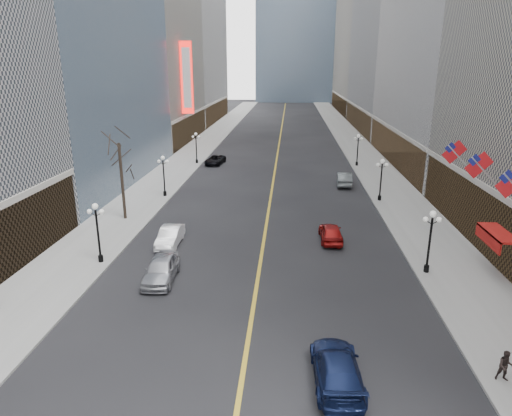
% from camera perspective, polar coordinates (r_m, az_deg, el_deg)
% --- Properties ---
extents(sidewalk_east, '(6.00, 230.00, 0.15)m').
position_cam_1_polar(sidewalk_east, '(72.55, 13.77, 5.78)').
color(sidewalk_east, gray).
rests_on(sidewalk_east, ground).
extents(sidewalk_west, '(6.00, 230.00, 0.15)m').
position_cam_1_polar(sidewalk_west, '(73.31, -8.48, 6.20)').
color(sidewalk_west, gray).
rests_on(sidewalk_west, ground).
extents(lane_line, '(0.25, 200.00, 0.02)m').
position_cam_1_polar(lane_line, '(81.41, 2.81, 7.43)').
color(lane_line, gold).
rests_on(lane_line, ground).
extents(bldg_east_c, '(26.60, 40.60, 48.80)m').
position_cam_1_polar(bldg_east_c, '(110.23, 20.38, 21.66)').
color(bldg_east_c, '#969699').
rests_on(bldg_east_c, ground).
extents(bldg_east_d, '(26.60, 46.60, 62.80)m').
position_cam_1_polar(bldg_east_d, '(152.72, 16.09, 23.21)').
color(bldg_east_d, '#9D9682').
rests_on(bldg_east_d, ground).
extents(bldg_west_c, '(26.60, 30.60, 50.80)m').
position_cam_1_polar(bldg_west_c, '(93.48, -17.18, 23.52)').
color(bldg_west_c, '#9D9682').
rests_on(bldg_west_c, ground).
extents(streetlamp_east_1, '(1.26, 0.44, 4.52)m').
position_cam_1_polar(streetlamp_east_1, '(33.63, 20.97, -3.20)').
color(streetlamp_east_1, black).
rests_on(streetlamp_east_1, sidewalk_east).
extents(streetlamp_east_2, '(1.26, 0.44, 4.52)m').
position_cam_1_polar(streetlamp_east_2, '(50.41, 15.40, 3.97)').
color(streetlamp_east_2, black).
rests_on(streetlamp_east_2, sidewalk_east).
extents(streetlamp_east_3, '(1.26, 0.44, 4.52)m').
position_cam_1_polar(streetlamp_east_3, '(67.82, 12.62, 7.50)').
color(streetlamp_east_3, black).
rests_on(streetlamp_east_3, sidewalk_east).
extents(streetlamp_west_1, '(1.26, 0.44, 4.52)m').
position_cam_1_polar(streetlamp_west_1, '(35.00, -19.23, -2.22)').
color(streetlamp_west_1, black).
rests_on(streetlamp_west_1, sidewalk_west).
extents(streetlamp_west_2, '(1.26, 0.44, 4.52)m').
position_cam_1_polar(streetlamp_west_2, '(51.33, -11.48, 4.48)').
color(streetlamp_west_2, black).
rests_on(streetlamp_west_2, sidewalk_west).
extents(streetlamp_west_3, '(1.26, 0.44, 4.52)m').
position_cam_1_polar(streetlamp_west_3, '(68.51, -7.49, 7.87)').
color(streetlamp_west_3, black).
rests_on(streetlamp_west_3, sidewalk_west).
extents(flag_4, '(2.87, 0.12, 2.87)m').
position_cam_1_polar(flag_4, '(35.47, 26.30, 4.57)').
color(flag_4, '#B2B2B7').
rests_on(flag_4, ground).
extents(flag_5, '(2.87, 0.12, 2.87)m').
position_cam_1_polar(flag_5, '(40.06, 23.75, 6.18)').
color(flag_5, '#B2B2B7').
rests_on(flag_5, ground).
extents(awning_c, '(1.40, 4.00, 0.93)m').
position_cam_1_polar(awning_c, '(35.07, 27.75, -2.95)').
color(awning_c, '#9C1411').
rests_on(awning_c, ground).
extents(theatre_marquee, '(2.00, 0.55, 12.00)m').
position_cam_1_polar(theatre_marquee, '(82.16, -8.64, 15.77)').
color(theatre_marquee, red).
rests_on(theatre_marquee, ground).
extents(tree_west_far, '(3.60, 3.60, 7.92)m').
position_cam_1_polar(tree_west_far, '(43.76, -16.67, 6.36)').
color(tree_west_far, '#2D231C').
rests_on(tree_west_far, sidewalk_west).
extents(car_nb_near, '(2.18, 4.97, 1.67)m').
position_cam_1_polar(car_nb_near, '(31.95, -11.76, -7.47)').
color(car_nb_near, '#B2B3BA').
rests_on(car_nb_near, ground).
extents(car_nb_mid, '(1.60, 4.48, 1.47)m').
position_cam_1_polar(car_nb_mid, '(37.96, -10.69, -3.49)').
color(car_nb_mid, white).
rests_on(car_nb_mid, ground).
extents(car_nb_far, '(2.84, 5.06, 1.34)m').
position_cam_1_polar(car_nb_far, '(68.32, -5.12, 6.02)').
color(car_nb_far, black).
rests_on(car_nb_far, ground).
extents(car_sb_near, '(2.38, 5.40, 1.54)m').
position_cam_1_polar(car_sb_near, '(22.50, 10.07, -19.13)').
color(car_sb_near, '#111B41').
rests_on(car_sb_near, ground).
extents(car_sb_mid, '(1.90, 4.48, 1.51)m').
position_cam_1_polar(car_sb_mid, '(38.61, 9.33, -3.02)').
color(car_sb_mid, maroon).
rests_on(car_sb_mid, ground).
extents(car_sb_far, '(2.07, 5.02, 1.62)m').
position_cam_1_polar(car_sb_far, '(56.88, 10.99, 3.59)').
color(car_sb_far, '#555B5D').
rests_on(car_sb_far, ground).
extents(ped_east_walk, '(0.79, 0.50, 1.52)m').
position_cam_1_polar(ped_east_walk, '(24.89, 28.76, -16.94)').
color(ped_east_walk, black).
rests_on(ped_east_walk, sidewalk_east).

